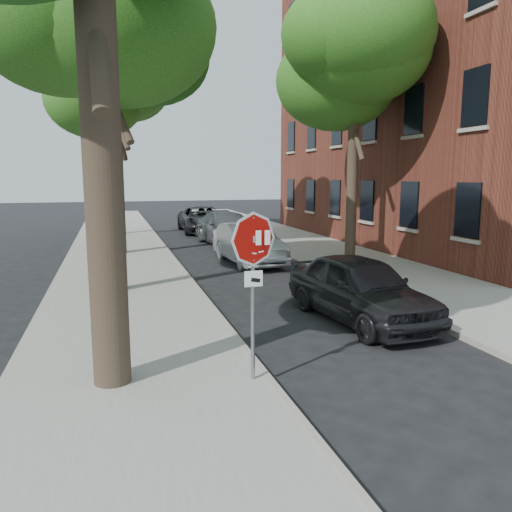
{
  "coord_description": "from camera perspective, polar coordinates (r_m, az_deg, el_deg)",
  "views": [
    {
      "loc": [
        -2.71,
        -7.1,
        3.25
      ],
      "look_at": [
        -0.64,
        0.05,
        2.05
      ],
      "focal_mm": 35.0,
      "sensor_mm": 36.0,
      "label": 1
    }
  ],
  "objects": [
    {
      "name": "car_b",
      "position": [
        18.64,
        -0.88,
        1.41
      ],
      "size": [
        1.86,
        4.6,
        1.48
      ],
      "primitive_type": "imported",
      "rotation": [
        0.0,
        0.0,
        0.07
      ],
      "color": "#9A9CA1",
      "rests_on": "ground"
    },
    {
      "name": "car_d",
      "position": [
        29.22,
        -6.08,
        4.18
      ],
      "size": [
        2.62,
        5.46,
        1.5
      ],
      "primitive_type": "imported",
      "rotation": [
        0.0,
        0.0,
        -0.02
      ],
      "color": "black",
      "rests_on": "ground"
    },
    {
      "name": "car_a",
      "position": [
        11.48,
        11.82,
        -3.62
      ],
      "size": [
        2.22,
        4.56,
        1.5
      ],
      "primitive_type": "imported",
      "rotation": [
        0.0,
        0.0,
        0.1
      ],
      "color": "black",
      "rests_on": "ground"
    },
    {
      "name": "tree_mid_a",
      "position": [
        14.87,
        -16.85,
        25.81
      ],
      "size": [
        5.59,
        5.19,
        9.84
      ],
      "color": "black",
      "rests_on": "sidewalk_left"
    },
    {
      "name": "ground",
      "position": [
        8.26,
        4.47,
        -14.04
      ],
      "size": [
        120.0,
        120.0,
        0.0
      ],
      "primitive_type": "plane",
      "color": "black",
      "rests_on": "ground"
    },
    {
      "name": "sidewalk_right",
      "position": [
        21.23,
        8.23,
        0.4
      ],
      "size": [
        4.0,
        55.0,
        0.12
      ],
      "primitive_type": "cube",
      "color": "gray",
      "rests_on": "ground"
    },
    {
      "name": "curb_left",
      "position": [
        19.49,
        -9.32,
        -0.38
      ],
      "size": [
        0.12,
        55.0,
        0.13
      ],
      "primitive_type": "cube",
      "color": "#9E9384",
      "rests_on": "ground"
    },
    {
      "name": "car_c",
      "position": [
        23.75,
        -3.19,
        3.13
      ],
      "size": [
        2.76,
        5.5,
        1.53
      ],
      "primitive_type": "imported",
      "rotation": [
        0.0,
        0.0,
        0.12
      ],
      "color": "#55565B",
      "rests_on": "ground"
    },
    {
      "name": "tree_far",
      "position": [
        28.48,
        -16.79,
        16.76
      ],
      "size": [
        5.29,
        4.91,
        9.33
      ],
      "color": "black",
      "rests_on": "sidewalk_left"
    },
    {
      "name": "tree_mid_b",
      "position": [
        21.75,
        -16.19,
        21.4
      ],
      "size": [
        5.88,
        5.46,
        10.36
      ],
      "color": "black",
      "rests_on": "sidewalk_left"
    },
    {
      "name": "apartment_building",
      "position": [
        27.27,
        23.03,
        17.73
      ],
      "size": [
        12.2,
        20.2,
        15.3
      ],
      "color": "maroon",
      "rests_on": "ground"
    },
    {
      "name": "stop_sign",
      "position": [
        7.46,
        -0.32,
        -0.88
      ],
      "size": [
        0.76,
        0.34,
        2.61
      ],
      "color": "gray",
      "rests_on": "sidewalk_left"
    },
    {
      "name": "curb_right",
      "position": [
        20.47,
        2.99,
        0.18
      ],
      "size": [
        0.12,
        55.0,
        0.13
      ],
      "primitive_type": "cube",
      "color": "#9E9384",
      "rests_on": "ground"
    },
    {
      "name": "tree_right",
      "position": [
        19.68,
        11.09,
        20.6
      ],
      "size": [
        5.29,
        4.91,
        9.33
      ],
      "color": "black",
      "rests_on": "sidewalk_right"
    },
    {
      "name": "sidewalk_left",
      "position": [
        19.36,
        -15.35,
        -0.67
      ],
      "size": [
        4.0,
        55.0,
        0.12
      ],
      "primitive_type": "cube",
      "color": "gray",
      "rests_on": "ground"
    }
  ]
}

